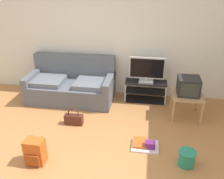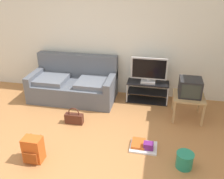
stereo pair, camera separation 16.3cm
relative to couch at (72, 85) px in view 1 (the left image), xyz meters
name	(u,v)px [view 1 (the left image)]	position (x,y,z in m)	size (l,w,h in m)	color
ground_plane	(73,158)	(0.60, -1.93, -0.34)	(9.00, 9.80, 0.02)	#B27542
wall_back	(102,35)	(0.60, 0.52, 1.02)	(9.00, 0.10, 2.70)	silver
couch	(72,85)	(0.00, 0.00, 0.00)	(1.86, 0.94, 0.94)	#565B66
tv_stand	(145,91)	(1.64, 0.16, -0.10)	(0.90, 0.37, 0.45)	black
flat_tv	(147,70)	(1.64, 0.14, 0.40)	(0.76, 0.22, 0.56)	#B2B2B7
side_table	(187,97)	(2.45, -0.39, 0.08)	(0.58, 0.58, 0.48)	tan
crt_tv	(188,86)	(2.45, -0.38, 0.32)	(0.41, 0.40, 0.34)	#232326
backpack	(35,152)	(0.09, -2.12, -0.13)	(0.28, 0.27, 0.40)	#CC561E
handbag	(74,119)	(0.35, -1.03, -0.22)	(0.34, 0.12, 0.33)	#4C2319
cleaning_bucket	(187,158)	(2.32, -1.82, -0.20)	(0.26, 0.26, 0.25)	#238466
floor_tray	(145,145)	(1.70, -1.50, -0.29)	(0.44, 0.34, 0.14)	silver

